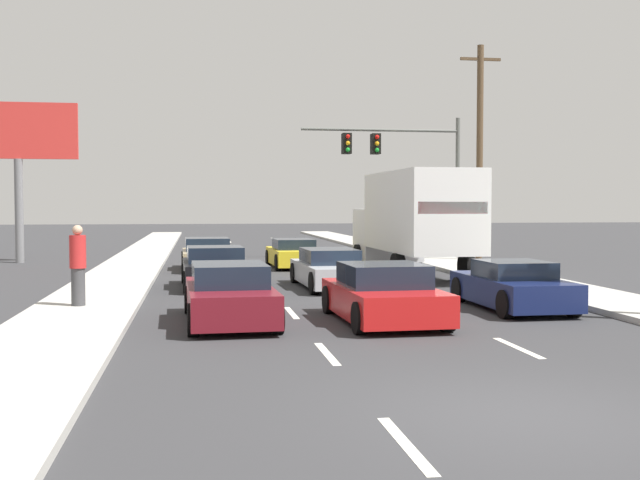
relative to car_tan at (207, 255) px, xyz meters
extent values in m
plane|color=#333335|center=(3.48, 3.40, -0.56)|extent=(140.00, 140.00, 0.00)
cube|color=#B2AFA8|center=(9.97, -1.60, -0.49)|extent=(2.46, 80.00, 0.14)
cube|color=#B2AFA8|center=(-3.00, -1.60, -0.49)|extent=(2.46, 80.00, 0.14)
cube|color=silver|center=(1.78, -22.51, -0.56)|extent=(0.14, 2.00, 0.01)
cube|color=silver|center=(1.78, -17.51, -0.56)|extent=(0.14, 2.00, 0.01)
cube|color=silver|center=(1.78, -12.51, -0.56)|extent=(0.14, 2.00, 0.01)
cube|color=silver|center=(1.78, -7.51, -0.56)|extent=(0.14, 2.00, 0.01)
cube|color=silver|center=(1.78, -2.51, -0.56)|extent=(0.14, 2.00, 0.01)
cube|color=silver|center=(1.78, 2.49, -0.56)|extent=(0.14, 2.00, 0.01)
cube|color=silver|center=(1.78, 7.49, -0.56)|extent=(0.14, 2.00, 0.01)
cube|color=silver|center=(1.78, 12.49, -0.56)|extent=(0.14, 2.00, 0.01)
cube|color=silver|center=(1.78, 17.49, -0.56)|extent=(0.14, 2.00, 0.01)
cube|color=silver|center=(1.78, 22.49, -0.56)|extent=(0.14, 2.00, 0.01)
cube|color=silver|center=(1.78, 27.49, -0.56)|extent=(0.14, 2.00, 0.01)
cube|color=silver|center=(5.18, -17.51, -0.56)|extent=(0.14, 2.00, 0.01)
cube|color=silver|center=(5.18, -12.51, -0.56)|extent=(0.14, 2.00, 0.01)
cube|color=silver|center=(5.18, -7.51, -0.56)|extent=(0.14, 2.00, 0.01)
cube|color=silver|center=(5.18, -2.51, -0.56)|extent=(0.14, 2.00, 0.01)
cube|color=silver|center=(5.18, 2.49, -0.56)|extent=(0.14, 2.00, 0.01)
cube|color=silver|center=(5.18, 7.49, -0.56)|extent=(0.14, 2.00, 0.01)
cube|color=silver|center=(5.18, 12.49, -0.56)|extent=(0.14, 2.00, 0.01)
cube|color=silver|center=(5.18, 17.49, -0.56)|extent=(0.14, 2.00, 0.01)
cube|color=silver|center=(5.18, 22.49, -0.56)|extent=(0.14, 2.00, 0.01)
cube|color=silver|center=(5.18, 27.49, -0.56)|extent=(0.14, 2.00, 0.01)
cube|color=tan|center=(0.00, -0.01, -0.12)|extent=(1.97, 4.17, 0.61)
cube|color=#192333|center=(0.00, 0.04, 0.43)|extent=(1.69, 1.90, 0.49)
cylinder|color=black|center=(-0.91, 1.48, -0.24)|extent=(0.24, 0.65, 0.64)
cylinder|color=black|center=(0.84, 1.52, -0.24)|extent=(0.24, 0.65, 0.64)
cylinder|color=black|center=(-0.84, -1.54, -0.24)|extent=(0.24, 0.65, 0.64)
cylinder|color=black|center=(0.91, -1.50, -0.24)|extent=(0.24, 0.65, 0.64)
cube|color=black|center=(0.15, -6.64, -0.09)|extent=(2.00, 4.07, 0.65)
cube|color=#192333|center=(0.15, -6.74, 0.46)|extent=(1.70, 1.84, 0.46)
cylinder|color=black|center=(-0.77, -5.22, -0.24)|extent=(0.24, 0.65, 0.64)
cylinder|color=black|center=(0.97, -5.16, -0.24)|extent=(0.24, 0.65, 0.64)
cylinder|color=black|center=(-0.67, -8.12, -0.24)|extent=(0.24, 0.65, 0.64)
cylinder|color=black|center=(1.07, -8.06, -0.24)|extent=(0.24, 0.65, 0.64)
cube|color=maroon|center=(0.30, -13.78, -0.09)|extent=(1.88, 4.41, 0.66)
cube|color=#192333|center=(0.30, -13.82, 0.47)|extent=(1.59, 2.12, 0.47)
cylinder|color=black|center=(-0.56, -12.18, -0.24)|extent=(0.24, 0.65, 0.64)
cylinder|color=black|center=(1.05, -12.13, -0.24)|extent=(0.24, 0.65, 0.64)
cylinder|color=black|center=(-0.45, -15.44, -0.24)|extent=(0.24, 0.65, 0.64)
cylinder|color=black|center=(1.16, -15.38, -0.24)|extent=(0.24, 0.65, 0.64)
cube|color=yellow|center=(3.40, 0.47, -0.11)|extent=(1.82, 4.09, 0.61)
cube|color=#192333|center=(3.41, 0.26, 0.39)|extent=(1.56, 1.97, 0.40)
cylinder|color=black|center=(2.57, 1.92, -0.24)|extent=(0.24, 0.65, 0.64)
cylinder|color=black|center=(4.15, 1.97, -0.24)|extent=(0.24, 0.65, 0.64)
cylinder|color=black|center=(2.66, -1.02, -0.24)|extent=(0.24, 0.65, 0.64)
cylinder|color=black|center=(4.24, -0.97, -0.24)|extent=(0.24, 0.65, 0.64)
cube|color=#B7BABF|center=(3.59, -7.22, -0.12)|extent=(1.88, 4.54, 0.60)
cube|color=#192333|center=(3.59, -7.16, 0.40)|extent=(1.59, 2.18, 0.44)
cylinder|color=black|center=(2.73, -5.56, -0.24)|extent=(0.24, 0.65, 0.64)
cylinder|color=black|center=(4.34, -5.50, -0.24)|extent=(0.24, 0.65, 0.64)
cylinder|color=black|center=(2.85, -8.94, -0.24)|extent=(0.24, 0.65, 0.64)
cylinder|color=black|center=(4.45, -8.88, -0.24)|extent=(0.24, 0.65, 0.64)
cube|color=red|center=(3.57, -14.18, -0.11)|extent=(2.03, 4.14, 0.63)
cube|color=#192333|center=(3.57, -14.19, 0.45)|extent=(1.73, 1.92, 0.48)
cylinder|color=black|center=(2.63, -12.72, -0.24)|extent=(0.24, 0.65, 0.64)
cylinder|color=black|center=(4.41, -12.66, -0.24)|extent=(0.24, 0.65, 0.64)
cylinder|color=black|center=(2.73, -15.71, -0.24)|extent=(0.24, 0.65, 0.64)
cylinder|color=black|center=(4.51, -15.65, -0.24)|extent=(0.24, 0.65, 0.64)
cube|color=white|center=(7.13, -4.86, 1.73)|extent=(2.52, 6.46, 2.68)
cube|color=red|center=(7.18, -8.05, 1.86)|extent=(2.18, 0.07, 0.36)
cube|color=white|center=(7.07, -0.50, 0.76)|extent=(2.36, 2.33, 2.05)
cylinder|color=black|center=(5.91, -0.51, -0.08)|extent=(0.32, 0.96, 0.96)
cylinder|color=black|center=(8.22, -0.48, -0.08)|extent=(0.32, 0.96, 0.96)
cylinder|color=black|center=(6.00, -6.16, -0.08)|extent=(0.32, 0.96, 0.96)
cylinder|color=black|center=(8.31, -6.12, -0.08)|extent=(0.32, 0.96, 0.96)
cube|color=#141E4C|center=(7.13, -12.65, -0.11)|extent=(1.75, 4.12, 0.63)
cube|color=#192333|center=(7.13, -12.73, 0.41)|extent=(1.53, 1.76, 0.40)
cylinder|color=black|center=(6.32, -11.15, -0.24)|extent=(0.22, 0.64, 0.64)
cylinder|color=black|center=(7.92, -11.14, -0.24)|extent=(0.22, 0.64, 0.64)
cylinder|color=black|center=(6.34, -14.16, -0.24)|extent=(0.22, 0.64, 0.64)
cylinder|color=black|center=(7.94, -14.15, -0.24)|extent=(0.22, 0.64, 0.64)
cylinder|color=#595B56|center=(11.83, 4.99, 2.75)|extent=(0.20, 0.20, 6.62)
cylinder|color=#595B56|center=(8.09, 4.99, 5.43)|extent=(7.48, 0.14, 0.14)
cube|color=black|center=(7.84, 4.99, 4.78)|extent=(0.40, 0.56, 0.95)
sphere|color=red|center=(7.84, 4.68, 5.08)|extent=(0.20, 0.20, 0.20)
sphere|color=orange|center=(7.84, 4.68, 4.78)|extent=(0.20, 0.20, 0.20)
sphere|color=green|center=(7.84, 4.68, 4.48)|extent=(0.20, 0.20, 0.20)
cube|color=black|center=(6.47, 4.99, 4.78)|extent=(0.40, 0.56, 0.95)
sphere|color=red|center=(6.47, 4.68, 5.08)|extent=(0.20, 0.20, 0.20)
sphere|color=orange|center=(6.47, 4.68, 4.78)|extent=(0.20, 0.20, 0.20)
sphere|color=green|center=(6.47, 4.68, 4.48)|extent=(0.20, 0.20, 0.20)
cylinder|color=brown|center=(11.75, 1.89, 4.14)|extent=(0.28, 0.28, 9.40)
cube|color=brown|center=(11.75, 1.89, 8.23)|extent=(1.80, 0.12, 0.12)
cylinder|color=slate|center=(-7.99, 4.82, 1.69)|extent=(0.36, 0.36, 4.50)
cube|color=red|center=(-7.99, 4.82, 5.15)|extent=(5.01, 0.20, 2.43)
cylinder|color=#3F3F42|center=(-3.14, -11.49, 0.02)|extent=(0.32, 0.32, 0.89)
cylinder|color=red|center=(-3.14, -11.49, 0.85)|extent=(0.38, 0.38, 0.77)
sphere|color=tan|center=(-3.14, -11.49, 1.36)|extent=(0.24, 0.24, 0.24)
camera|label=1|loc=(-0.35, -30.28, 1.95)|focal=43.46mm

